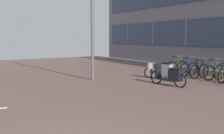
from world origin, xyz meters
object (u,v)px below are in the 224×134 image
at_px(bicycle_rack_05, 188,69).
at_px(scooter_near, 170,76).
at_px(bicycle_rack_06, 177,67).
at_px(bicycle_rack_03, 214,72).
at_px(lamp_post, 92,1).
at_px(scooter_mid, 162,71).
at_px(bicycle_rack_04, 199,71).

xyz_separation_m(bicycle_rack_05, scooter_near, (-2.67, -1.41, 0.05)).
bearing_deg(scooter_near, bicycle_rack_06, 38.95).
bearing_deg(bicycle_rack_05, scooter_near, -152.18).
height_order(bicycle_rack_03, lamp_post, lamp_post).
distance_m(scooter_mid, lamp_post, 4.39).
relative_size(scooter_near, scooter_mid, 1.02).
distance_m(bicycle_rack_04, scooter_near, 2.67).
xyz_separation_m(bicycle_rack_06, scooter_near, (-2.64, -2.13, 0.04)).
relative_size(bicycle_rack_05, bicycle_rack_06, 0.95).
bearing_deg(scooter_near, lamp_post, 125.06).
height_order(bicycle_rack_05, scooter_mid, bicycle_rack_05).
bearing_deg(bicycle_rack_03, bicycle_rack_06, 92.10).
distance_m(bicycle_rack_03, bicycle_rack_05, 1.44).
bearing_deg(bicycle_rack_06, scooter_near, -141.05).
relative_size(bicycle_rack_04, scooter_mid, 0.80).
bearing_deg(scooter_near, bicycle_rack_03, -0.62).
height_order(bicycle_rack_05, scooter_near, bicycle_rack_05).
bearing_deg(bicycle_rack_05, bicycle_rack_04, -97.17).
bearing_deg(bicycle_rack_03, bicycle_rack_04, 100.47).
distance_m(bicycle_rack_05, bicycle_rack_06, 0.72).
bearing_deg(scooter_mid, bicycle_rack_05, 3.63).
distance_m(bicycle_rack_06, lamp_post, 5.60).
xyz_separation_m(bicycle_rack_03, bicycle_rack_06, (-0.08, 2.16, 0.01)).
bearing_deg(bicycle_rack_04, scooter_mid, 161.46).
distance_m(bicycle_rack_05, scooter_near, 3.02).
relative_size(bicycle_rack_03, scooter_near, 0.79).
bearing_deg(bicycle_rack_04, scooter_near, -165.03).
bearing_deg(bicycle_rack_05, bicycle_rack_06, 92.92).
bearing_deg(lamp_post, scooter_mid, -28.74).
bearing_deg(bicycle_rack_06, bicycle_rack_05, -87.08).
relative_size(bicycle_rack_05, lamp_post, 0.22).
distance_m(bicycle_rack_06, scooter_near, 3.39).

